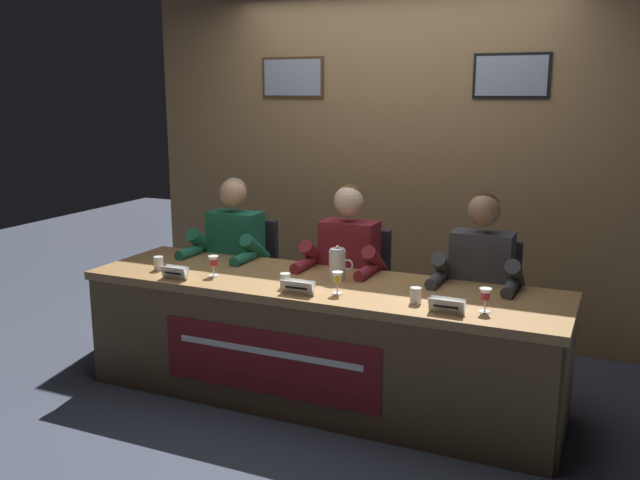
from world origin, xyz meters
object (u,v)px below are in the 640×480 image
object	(u,v)px
panelist_right	(478,281)
panelist_center	(344,267)
conference_table	(312,324)
panelist_left	(230,254)
juice_glass_center	(337,279)
chair_right	(483,316)
chair_left	(245,285)
water_cup_left	(159,264)
juice_glass_left	(213,262)
nameplate_left	(175,272)
nameplate_center	(298,287)
water_pitcher_central	(338,264)
water_cup_center	(285,281)
juice_glass_right	(485,296)
chair_center	(355,300)
water_cup_right	(416,296)
nameplate_right	(447,306)

from	to	relation	value
panelist_right	panelist_center	bearing A→B (deg)	180.00
conference_table	panelist_left	bearing A→B (deg)	150.22
juice_glass_center	chair_right	distance (m)	1.08
conference_table	chair_left	world-z (taller)	chair_left
panelist_right	water_cup_left	bearing A→B (deg)	-163.74
panelist_right	juice_glass_left	bearing A→B (deg)	-160.45
chair_left	juice_glass_center	distance (m)	1.34
panelist_left	nameplate_left	world-z (taller)	panelist_left
nameplate_center	water_pitcher_central	distance (m)	0.37
juice_glass_left	water_cup_left	bearing A→B (deg)	-177.09
water_cup_center	panelist_right	xyz separation A→B (m)	(0.98, 0.58, -0.04)
nameplate_left	juice_glass_right	distance (m)	1.81
panelist_center	water_pitcher_central	size ratio (longest dim) A/B	5.91
nameplate_left	juice_glass_right	bearing A→B (deg)	3.99
juice_glass_right	panelist_right	bearing A→B (deg)	104.57
chair_left	panelist_right	size ratio (longest dim) A/B	0.74
chair_center	water_cup_center	bearing A→B (deg)	-99.12
water_cup_right	conference_table	bearing A→B (deg)	173.19
juice_glass_center	water_cup_right	bearing A→B (deg)	0.76
juice_glass_center	chair_right	xyz separation A→B (m)	(0.66, 0.77, -0.36)
chair_center	nameplate_right	xyz separation A→B (m)	(0.83, -0.86, 0.32)
water_cup_center	panelist_right	size ratio (longest dim) A/B	0.07
nameplate_center	panelist_right	distance (m)	1.09
chair_center	panelist_center	distance (m)	0.34
chair_center	nameplate_center	world-z (taller)	chair_center
chair_center	juice_glass_center	xyz separation A→B (m)	(0.19, -0.77, 0.36)
panelist_left	nameplate_right	xyz separation A→B (m)	(1.68, -0.66, 0.04)
juice_glass_left	nameplate_center	bearing A→B (deg)	-12.20
chair_left	juice_glass_left	world-z (taller)	chair_left
nameplate_right	nameplate_left	bearing A→B (deg)	-179.20
juice_glass_center	panelist_left	bearing A→B (deg)	151.37
panelist_left	nameplate_right	size ratio (longest dim) A/B	6.86
conference_table	nameplate_right	size ratio (longest dim) A/B	15.76
panelist_left	panelist_right	world-z (taller)	same
panelist_center	water_cup_center	size ratio (longest dim) A/B	14.61
water_cup_left	panelist_center	distance (m)	1.17
juice_glass_right	chair_center	bearing A→B (deg)	142.68
chair_center	panelist_right	distance (m)	0.92
conference_table	water_cup_left	xyz separation A→B (m)	(-1.03, -0.06, 0.27)
panelist_left	nameplate_right	bearing A→B (deg)	-21.58
juice_glass_center	water_pitcher_central	world-z (taller)	water_pitcher_central
juice_glass_left	panelist_center	size ratio (longest dim) A/B	0.10
juice_glass_center	conference_table	bearing A→B (deg)	156.77
water_cup_left	nameplate_right	world-z (taller)	water_cup_left
juice_glass_center	panelist_right	bearing A→B (deg)	40.57
juice_glass_center	panelist_right	distance (m)	0.88
nameplate_center	nameplate_right	distance (m)	0.83
nameplate_right	juice_glass_right	xyz separation A→B (m)	(0.17, 0.10, 0.05)
water_cup_left	nameplate_center	bearing A→B (deg)	-6.51
nameplate_center	juice_glass_left	bearing A→B (deg)	167.80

